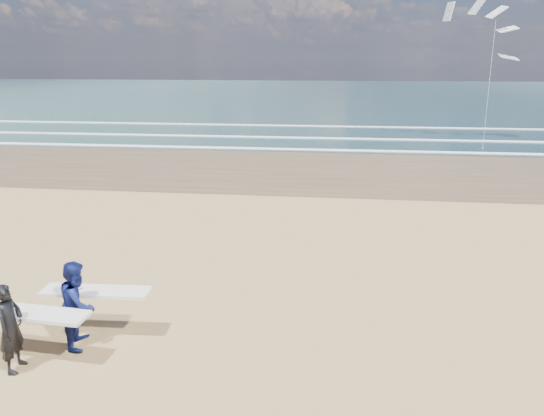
# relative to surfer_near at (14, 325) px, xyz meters

# --- Properties ---
(ocean) EXTENTS (220.00, 100.00, 0.02)m
(ocean) POSITION_rel_surfer_near_xyz_m (20.60, 72.25, -0.88)
(ocean) COLOR #193037
(ocean) RESTS_ON ground
(surfer_near) EXTENTS (2.23, 1.02, 1.73)m
(surfer_near) POSITION_rel_surfer_near_xyz_m (0.00, 0.00, 0.00)
(surfer_near) COLOR black
(surfer_near) RESTS_ON ground
(surfer_far) EXTENTS (2.22, 1.15, 1.78)m
(surfer_far) POSITION_rel_surfer_near_xyz_m (0.78, 0.94, 0.02)
(surfer_far) COLOR #0D154E
(surfer_far) RESTS_ON ground
(kite_1) EXTENTS (6.10, 4.77, 9.67)m
(kite_1) POSITION_rel_surfer_near_xyz_m (16.04, 27.39, 4.59)
(kite_1) COLOR slate
(kite_1) RESTS_ON ground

